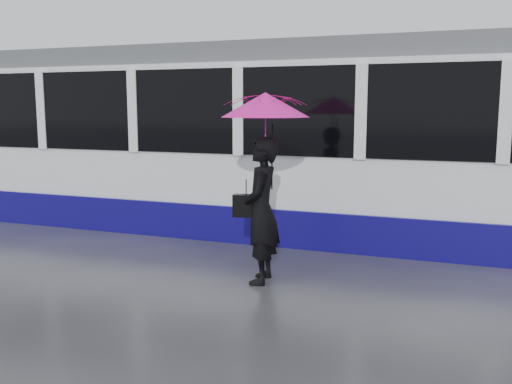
% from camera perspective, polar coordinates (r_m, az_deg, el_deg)
% --- Properties ---
extents(ground, '(90.00, 90.00, 0.00)m').
position_cam_1_polar(ground, '(8.48, -4.59, -7.06)').
color(ground, '#29292E').
rests_on(ground, ground).
extents(rails, '(34.00, 1.51, 0.02)m').
position_cam_1_polar(rails, '(10.72, 1.16, -3.66)').
color(rails, '#3F3D38').
rests_on(rails, ground).
extents(tram, '(26.00, 2.56, 3.35)m').
position_cam_1_polar(tram, '(9.95, 14.52, 4.59)').
color(tram, white).
rests_on(tram, ground).
extents(woman, '(0.57, 0.76, 1.90)m').
position_cam_1_polar(woman, '(7.35, 0.55, -1.86)').
color(woman, black).
rests_on(woman, ground).
extents(umbrella, '(1.29, 1.29, 1.28)m').
position_cam_1_polar(umbrella, '(7.22, 0.93, 6.99)').
color(umbrella, '#FB159F').
rests_on(umbrella, ground).
extents(handbag, '(0.36, 0.20, 0.47)m').
position_cam_1_polar(handbag, '(7.44, -0.99, -1.38)').
color(handbag, black).
rests_on(handbag, ground).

